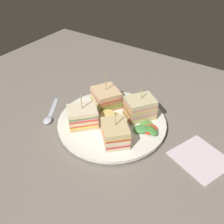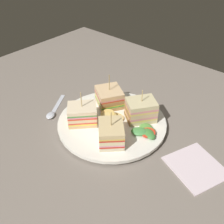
{
  "view_description": "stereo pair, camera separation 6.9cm",
  "coord_description": "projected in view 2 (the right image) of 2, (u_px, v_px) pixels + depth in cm",
  "views": [
    {
      "loc": [
        -30.45,
        45.22,
        46.66
      ],
      "look_at": [
        0.0,
        0.0,
        4.73
      ],
      "focal_mm": 41.37,
      "sensor_mm": 36.0,
      "label": 1
    },
    {
      "loc": [
        -35.9,
        41.03,
        46.66
      ],
      "look_at": [
        0.0,
        0.0,
        4.73
      ],
      "focal_mm": 41.37,
      "sensor_mm": 36.0,
      "label": 2
    }
  ],
  "objects": [
    {
      "name": "chip_pile",
      "position": [
        111.0,
        116.0,
        0.7
      ],
      "size": [
        6.95,
        7.69,
        2.79
      ],
      "color": "#EFCD6D",
      "rests_on": "plate"
    },
    {
      "name": "plate",
      "position": [
        112.0,
        123.0,
        0.71
      ],
      "size": [
        29.65,
        29.65,
        1.73
      ],
      "color": "white",
      "rests_on": "ground_plane"
    },
    {
      "name": "salad_garnish",
      "position": [
        146.0,
        132.0,
        0.66
      ],
      "size": [
        7.59,
        7.35,
        1.52
      ],
      "color": "#468F46",
      "rests_on": "plate"
    },
    {
      "name": "sandwich_wedge_3",
      "position": [
        83.0,
        114.0,
        0.69
      ],
      "size": [
        9.47,
        9.55,
        9.43
      ],
      "rotation": [
        0.0,
        0.0,
        10.24
      ],
      "color": "#E0B27F",
      "rests_on": "plate"
    },
    {
      "name": "sandwich_wedge_2",
      "position": [
        109.0,
        97.0,
        0.75
      ],
      "size": [
        10.09,
        9.83,
        9.89
      ],
      "rotation": [
        0.0,
        0.0,
        8.87
      ],
      "color": "#DFB485",
      "rests_on": "plate"
    },
    {
      "name": "sandwich_wedge_0",
      "position": [
        111.0,
        133.0,
        0.63
      ],
      "size": [
        9.61,
        9.63,
        8.98
      ],
      "rotation": [
        0.0,
        0.0,
        5.49
      ],
      "color": "beige",
      "rests_on": "plate"
    },
    {
      "name": "ground_plane",
      "position": [
        112.0,
        128.0,
        0.72
      ],
      "size": [
        125.83,
        99.45,
        1.8
      ],
      "primitive_type": "cube",
      "color": "gray"
    },
    {
      "name": "spoon",
      "position": [
        53.0,
        112.0,
        0.76
      ],
      "size": [
        8.25,
        12.01,
        1.0
      ],
      "rotation": [
        0.0,
        0.0,
        2.12
      ],
      "color": "silver",
      "rests_on": "ground_plane"
    },
    {
      "name": "sandwich_wedge_1",
      "position": [
        141.0,
        110.0,
        0.7
      ],
      "size": [
        9.31,
        9.68,
        9.25
      ],
      "rotation": [
        0.0,
        0.0,
        7.23
      ],
      "color": "beige",
      "rests_on": "plate"
    },
    {
      "name": "napkin",
      "position": [
        196.0,
        166.0,
        0.6
      ],
      "size": [
        15.31,
        14.82,
        0.5
      ],
      "primitive_type": "cube",
      "rotation": [
        0.0,
        0.0,
        -0.38
      ],
      "color": "silver",
      "rests_on": "ground_plane"
    }
  ]
}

